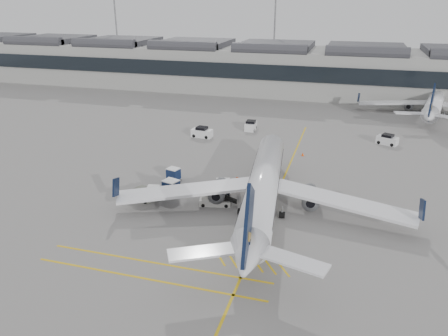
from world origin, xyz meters
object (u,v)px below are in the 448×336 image
(ramp_agent_a, at_px, (218,185))
(belt_loader, at_px, (214,201))
(pushback_tug, at_px, (143,194))
(airliner_main, at_px, (263,187))
(baggage_cart_a, at_px, (223,186))
(ramp_agent_b, at_px, (237,184))

(ramp_agent_a, bearing_deg, belt_loader, -133.12)
(belt_loader, distance_m, pushback_tug, 8.92)
(airliner_main, bearing_deg, baggage_cart_a, 146.55)
(airliner_main, distance_m, ramp_agent_a, 7.47)
(ramp_agent_b, height_order, pushback_tug, ramp_agent_b)
(belt_loader, bearing_deg, ramp_agent_a, 86.34)
(pushback_tug, bearing_deg, baggage_cart_a, 40.68)
(baggage_cart_a, relative_size, pushback_tug, 0.69)
(belt_loader, xyz_separation_m, pushback_tug, (-8.85, -1.06, 0.16))
(airliner_main, distance_m, ramp_agent_b, 6.12)
(pushback_tug, bearing_deg, ramp_agent_a, 45.00)
(airliner_main, relative_size, pushback_tug, 11.75)
(ramp_agent_b, bearing_deg, baggage_cart_a, 21.65)
(pushback_tug, bearing_deg, airliner_main, 20.74)
(belt_loader, xyz_separation_m, ramp_agent_b, (1.60, 4.46, 0.47))
(ramp_agent_a, distance_m, pushback_tug, 9.53)
(ramp_agent_b, distance_m, pushback_tug, 11.83)
(airliner_main, height_order, pushback_tug, airliner_main)
(belt_loader, relative_size, ramp_agent_a, 2.55)
(airliner_main, height_order, ramp_agent_a, airliner_main)
(airliner_main, distance_m, pushback_tug, 14.89)
(belt_loader, bearing_deg, airliner_main, -8.67)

